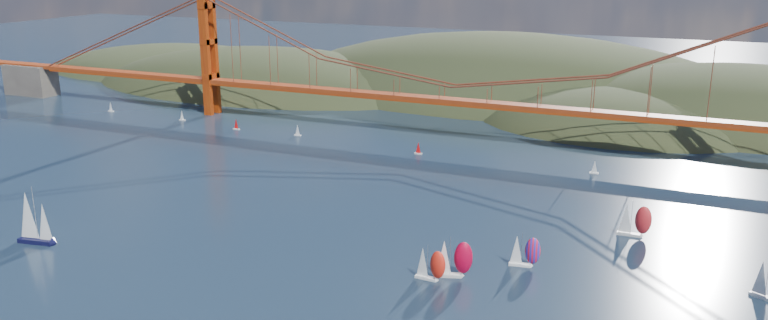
{
  "coord_description": "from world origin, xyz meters",
  "views": [
    {
      "loc": [
        96.7,
        -104.04,
        75.0
      ],
      "look_at": [
        9.53,
        90.0,
        15.12
      ],
      "focal_mm": 35.0,
      "sensor_mm": 36.0,
      "label": 1
    }
  ],
  "objects_px": {
    "racer_1": "(453,258)",
    "racer_3": "(634,220)",
    "sloop_navy": "(33,218)",
    "racer_rwb": "(524,251)",
    "racer_0": "(430,264)"
  },
  "relations": [
    {
      "from": "racer_1",
      "to": "racer_3",
      "type": "distance_m",
      "value": 57.74
    },
    {
      "from": "sloop_navy",
      "to": "racer_3",
      "type": "height_order",
      "value": "sloop_navy"
    },
    {
      "from": "racer_rwb",
      "to": "racer_0",
      "type": "bearing_deg",
      "value": -146.7
    },
    {
      "from": "racer_1",
      "to": "racer_rwb",
      "type": "height_order",
      "value": "racer_1"
    },
    {
      "from": "racer_0",
      "to": "racer_rwb",
      "type": "distance_m",
      "value": 24.88
    },
    {
      "from": "racer_0",
      "to": "racer_3",
      "type": "xyz_separation_m",
      "value": [
        40.42,
        49.02,
        0.61
      ]
    },
    {
      "from": "sloop_navy",
      "to": "racer_0",
      "type": "bearing_deg",
      "value": 1.2
    },
    {
      "from": "racer_1",
      "to": "racer_3",
      "type": "height_order",
      "value": "racer_1"
    },
    {
      "from": "racer_1",
      "to": "racer_0",
      "type": "bearing_deg",
      "value": -157.59
    },
    {
      "from": "racer_0",
      "to": "racer_1",
      "type": "xyz_separation_m",
      "value": [
        4.42,
        3.88,
        0.69
      ]
    },
    {
      "from": "racer_0",
      "to": "racer_1",
      "type": "relative_size",
      "value": 0.86
    },
    {
      "from": "sloop_navy",
      "to": "racer_1",
      "type": "distance_m",
      "value": 111.04
    },
    {
      "from": "racer_3",
      "to": "racer_rwb",
      "type": "height_order",
      "value": "racer_3"
    },
    {
      "from": "racer_0",
      "to": "racer_3",
      "type": "bearing_deg",
      "value": 54.66
    },
    {
      "from": "racer_0",
      "to": "racer_1",
      "type": "distance_m",
      "value": 5.92
    }
  ]
}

